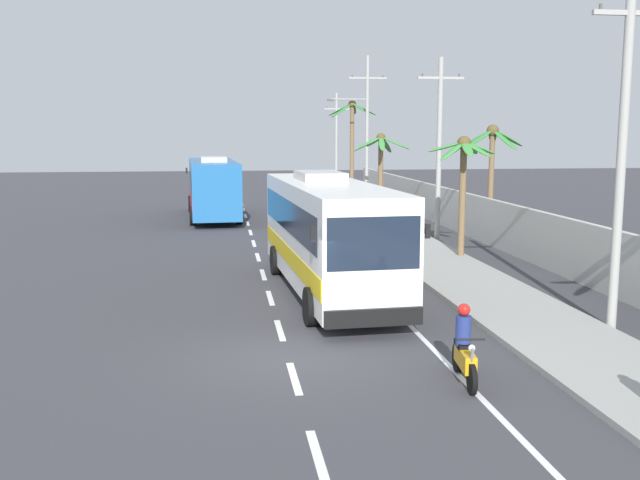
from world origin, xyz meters
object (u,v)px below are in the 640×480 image
(coach_bus_foreground, at_px, (328,231))
(pedestrian_near_kerb, at_px, (380,219))
(motorcycle_beside_bus, at_px, (464,351))
(utility_pole_nearest, at_px, (622,147))
(utility_pole_mid, at_px, (439,146))
(palm_second, at_px, (352,131))
(palm_nearest, at_px, (492,154))
(utility_pole_distant, at_px, (336,139))
(coach_bus_far_lane, at_px, (213,186))
(palm_fourth, at_px, (463,166))
(utility_pole_far, at_px, (366,127))
(palm_farthest, at_px, (381,155))

(coach_bus_foreground, relative_size, pedestrian_near_kerb, 6.13)
(motorcycle_beside_bus, relative_size, utility_pole_nearest, 0.22)
(utility_pole_mid, bearing_deg, pedestrian_near_kerb, -171.76)
(pedestrian_near_kerb, xyz_separation_m, palm_second, (2.09, 18.93, 4.01))
(palm_nearest, bearing_deg, utility_pole_distant, 93.75)
(motorcycle_beside_bus, relative_size, pedestrian_near_kerb, 1.08)
(coach_bus_foreground, xyz_separation_m, motorcycle_beside_bus, (1.54, -8.57, -1.31))
(coach_bus_far_lane, height_order, palm_fourth, palm_fourth)
(palm_nearest, xyz_separation_m, palm_second, (-3.07, 19.18, 1.06))
(utility_pole_mid, distance_m, palm_fourth, 5.14)
(coach_bus_foreground, height_order, utility_pole_mid, utility_pole_mid)
(pedestrian_near_kerb, height_order, utility_pole_nearest, utility_pole_nearest)
(utility_pole_nearest, bearing_deg, coach_bus_foreground, 141.34)
(coach_bus_foreground, relative_size, motorcycle_beside_bus, 5.68)
(coach_bus_far_lane, height_order, utility_pole_far, utility_pole_far)
(palm_farthest, bearing_deg, utility_pole_distant, 88.30)
(utility_pole_distant, distance_m, palm_farthest, 21.08)
(utility_pole_mid, height_order, palm_fourth, utility_pole_mid)
(pedestrian_near_kerb, distance_m, palm_second, 19.47)
(utility_pole_nearest, distance_m, utility_pole_distant, 47.34)
(pedestrian_near_kerb, xyz_separation_m, palm_nearest, (5.16, -0.25, 2.95))
(coach_bus_far_lane, distance_m, utility_pole_far, 12.16)
(coach_bus_foreground, relative_size, coach_bus_far_lane, 1.01)
(motorcycle_beside_bus, distance_m, palm_farthest, 30.09)
(motorcycle_beside_bus, xyz_separation_m, palm_second, (4.48, 37.57, 4.45))
(coach_bus_far_lane, bearing_deg, motorcycle_beside_bus, -79.67)
(utility_pole_far, bearing_deg, palm_nearest, -80.93)
(utility_pole_nearest, xyz_separation_m, palm_fourth, (-0.40, 10.71, -0.97))
(coach_bus_foreground, relative_size, palm_farthest, 2.22)
(utility_pole_mid, distance_m, palm_nearest, 2.44)
(pedestrian_near_kerb, height_order, utility_pole_distant, utility_pole_distant)
(coach_bus_foreground, distance_m, palm_second, 29.78)
(coach_bus_far_lane, bearing_deg, palm_fourth, -56.80)
(utility_pole_mid, bearing_deg, utility_pole_nearest, -90.52)
(coach_bus_foreground, relative_size, palm_fourth, 2.27)
(utility_pole_far, bearing_deg, motorcycle_beside_bus, -98.05)
(pedestrian_near_kerb, height_order, palm_nearest, palm_nearest)
(utility_pole_far, relative_size, utility_pole_distant, 1.19)
(motorcycle_beside_bus, height_order, utility_pole_distant, utility_pole_distant)
(utility_pole_mid, xyz_separation_m, palm_second, (-0.75, 18.52, 0.67))
(palm_second, height_order, palm_farthest, palm_second)
(motorcycle_beside_bus, bearing_deg, coach_bus_foreground, 100.21)
(palm_fourth, bearing_deg, utility_pole_mid, 83.83)
(utility_pole_nearest, height_order, utility_pole_far, utility_pole_far)
(coach_bus_far_lane, relative_size, utility_pole_nearest, 1.23)
(motorcycle_beside_bus, relative_size, palm_nearest, 0.36)
(utility_pole_mid, height_order, palm_nearest, utility_pole_mid)
(pedestrian_near_kerb, relative_size, palm_second, 0.25)
(coach_bus_far_lane, relative_size, palm_fourth, 2.25)
(utility_pole_distant, bearing_deg, palm_farthest, -91.70)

